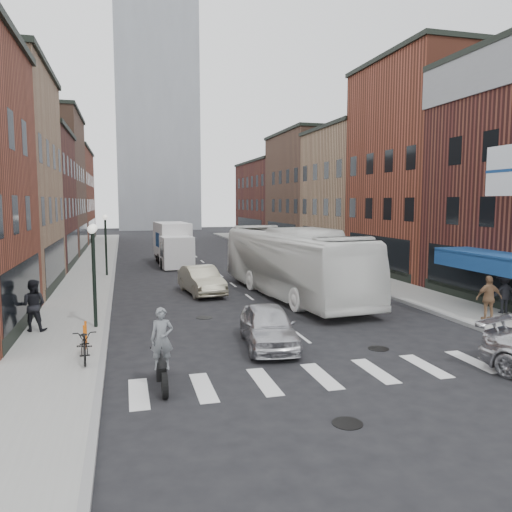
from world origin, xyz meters
The scene contains 26 objects.
ground centered at (0.00, 0.00, 0.00)m, with size 160.00×160.00×0.00m, color black.
sidewalk_left centered at (-8.50, 22.00, 0.07)m, with size 3.00×74.00×0.15m, color gray.
sidewalk_right centered at (8.50, 22.00, 0.07)m, with size 3.00×74.00×0.15m, color gray.
curb_left centered at (-7.00, 22.00, 0.00)m, with size 0.20×74.00×0.16m, color gray.
curb_right centered at (7.00, 22.00, 0.00)m, with size 0.20×74.00×0.16m, color gray.
crosswalk_stripes centered at (0.00, -3.00, 0.00)m, with size 12.00×2.20×0.01m, color silver.
bldg_left_far_a centered at (-14.99, 35.00, 6.65)m, with size 10.30×12.20×13.30m.
bldg_left_far_b centered at (-14.99, 49.00, 5.65)m, with size 10.30×16.20×11.30m.
bldg_right_mid_a centered at (15.00, 14.00, 7.15)m, with size 10.30×10.20×14.30m.
bldg_right_mid_b centered at (14.99, 24.00, 5.65)m, with size 10.30×10.20×11.30m.
bldg_right_far_a centered at (14.99, 35.00, 6.15)m, with size 10.30×12.20×12.30m.
bldg_right_far_b centered at (14.99, 49.00, 5.15)m, with size 10.30×16.20×10.30m.
awning_blue centered at (8.93, 2.50, 2.63)m, with size 1.80×5.00×0.78m.
distant_tower centered at (0.00, 78.00, 25.00)m, with size 14.00×14.00×50.00m, color #9399A0.
streetlamp_near centered at (-7.40, 4.00, 2.91)m, with size 0.32×1.22×4.11m.
streetlamp_far centered at (-7.40, 18.00, 2.91)m, with size 0.32×1.22×4.11m.
bike_rack centered at (-7.60, 1.30, 0.55)m, with size 0.08×0.68×0.80m.
box_truck centered at (-2.51, 23.38, 1.62)m, with size 2.69×7.69×3.28m.
motorcycle_rider centered at (-5.36, -2.78, 1.03)m, with size 0.64×2.17×2.21m.
transit_bus centered at (2.22, 8.61, 1.81)m, with size 3.05×13.03×3.63m, color white.
sedan_left_near centered at (-1.53, 0.26, 0.72)m, with size 1.69×4.20×1.43m, color #BBBBC0.
sedan_left_far centered at (-2.27, 10.60, 0.75)m, with size 1.58×4.53×1.49m, color beige.
parked_bicycle centered at (-7.50, -0.18, 0.65)m, with size 0.67×1.91×1.00m, color black.
ped_left_solo centered at (-9.60, 3.94, 1.12)m, with size 0.95×0.55×1.95m, color black.
ped_right_a centered at (9.60, 1.94, 1.03)m, with size 1.14×0.56×1.77m, color black.
ped_right_b centered at (8.03, 0.98, 1.07)m, with size 1.08×0.54×1.84m, color #8D6848.
Camera 1 is at (-6.26, -15.86, 4.99)m, focal length 35.00 mm.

